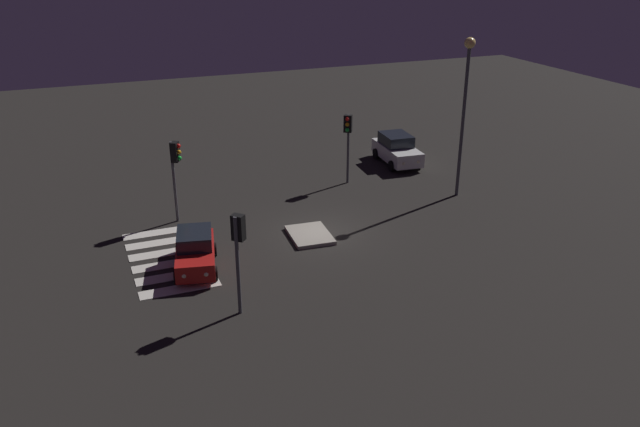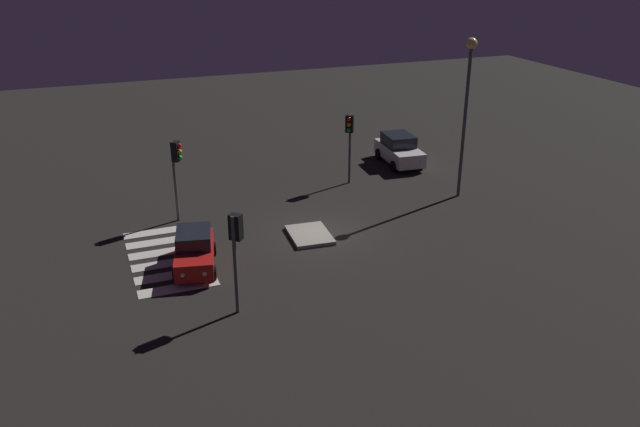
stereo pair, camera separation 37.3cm
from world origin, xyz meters
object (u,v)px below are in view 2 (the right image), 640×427
object	(u,v)px
traffic_light_south	(176,161)
street_lamp	(467,93)
traffic_light_west	(350,132)
traffic_island	(310,235)
car_white	(399,150)
traffic_light_east	(236,239)
car_red	(194,250)

from	to	relation	value
traffic_light_south	street_lamp	distance (m)	14.93
traffic_light_south	traffic_light_west	size ratio (longest dim) A/B	1.01
traffic_island	car_white	bearing A→B (deg)	132.45
traffic_light_east	car_white	bearing A→B (deg)	-1.12
street_lamp	car_white	bearing A→B (deg)	-175.75
car_red	traffic_light_east	bearing A→B (deg)	24.34
car_white	street_lamp	size ratio (longest dim) A/B	0.51
street_lamp	car_red	bearing A→B (deg)	-78.08
traffic_light_east	traffic_light_west	world-z (taller)	traffic_light_west
traffic_island	traffic_light_east	bearing A→B (deg)	-42.25
car_white	traffic_light_south	distance (m)	14.85
traffic_island	traffic_light_west	xyz separation A→B (m)	(-5.92, 4.54, 2.93)
traffic_light_west	car_red	bearing A→B (deg)	-20.51
car_white	street_lamp	world-z (taller)	street_lamp
traffic_island	traffic_light_west	bearing A→B (deg)	142.50
traffic_light_west	street_lamp	bearing A→B (deg)	85.68
car_white	street_lamp	distance (m)	7.71
car_red	street_lamp	bearing A→B (deg)	114.14
car_red	street_lamp	distance (m)	15.94
traffic_light_south	traffic_light_west	distance (m)	9.96
car_red	traffic_light_west	world-z (taller)	traffic_light_west
car_red	traffic_light_east	xyz separation A→B (m)	(4.05, 0.87, 2.15)
traffic_island	traffic_light_west	world-z (taller)	traffic_light_west
car_white	traffic_island	bearing A→B (deg)	-42.91
car_white	traffic_light_west	xyz separation A→B (m)	(2.20, -4.33, 2.14)
traffic_light_west	traffic_island	bearing A→B (deg)	-2.82
traffic_light_south	traffic_light_east	distance (m)	9.23
traffic_light_south	street_lamp	bearing A→B (deg)	25.40
car_white	traffic_light_west	size ratio (longest dim) A/B	1.07
traffic_island	traffic_light_south	bearing A→B (deg)	-127.78
traffic_island	traffic_light_west	size ratio (longest dim) A/B	0.64
traffic_light_south	traffic_light_west	xyz separation A→B (m)	(-1.85, 9.79, -0.04)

